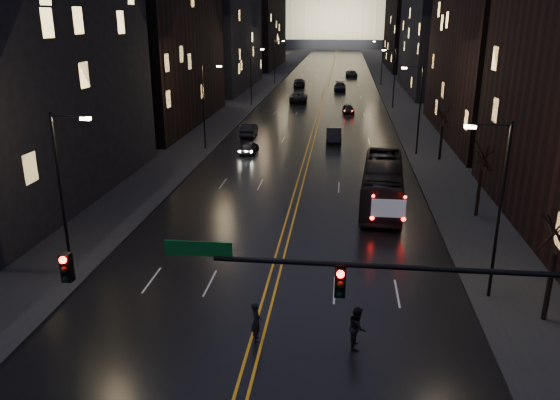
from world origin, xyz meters
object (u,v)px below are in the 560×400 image
(bus, at_px, (382,183))
(receding_car_a, at_px, (334,136))
(pedestrian_a, at_px, (256,322))
(oncoming_car_b, at_px, (249,130))
(oncoming_car_a, at_px, (249,147))
(pedestrian_b, at_px, (357,327))
(traffic_signal, at_px, (417,300))

(bus, distance_m, receding_car_a, 21.47)
(bus, xyz_separation_m, pedestrian_a, (-6.54, -19.06, -0.75))
(receding_car_a, relative_size, pedestrian_a, 2.63)
(oncoming_car_b, bearing_deg, receding_car_a, 164.93)
(pedestrian_a, bearing_deg, oncoming_car_a, -3.03)
(oncoming_car_b, xyz_separation_m, pedestrian_b, (11.88, -42.44, 0.17))
(oncoming_car_a, xyz_separation_m, pedestrian_a, (6.09, -33.93, 0.25))
(bus, bearing_deg, traffic_signal, -87.08)
(oncoming_car_a, height_order, oncoming_car_b, oncoming_car_b)
(traffic_signal, height_order, oncoming_car_a, traffic_signal)
(oncoming_car_a, distance_m, pedestrian_b, 35.50)
(receding_car_a, relative_size, pedestrian_b, 2.54)
(oncoming_car_a, height_order, receding_car_a, receding_car_a)
(receding_car_a, bearing_deg, oncoming_car_b, 165.45)
(oncoming_car_a, bearing_deg, pedestrian_a, 101.65)
(pedestrian_a, bearing_deg, pedestrian_b, -103.20)
(traffic_signal, xyz_separation_m, receding_car_a, (-3.41, 45.13, -4.31))
(traffic_signal, bearing_deg, bus, 88.51)
(bus, height_order, receding_car_a, bus)
(traffic_signal, relative_size, pedestrian_a, 9.47)
(oncoming_car_a, bearing_deg, receding_car_a, -142.71)
(oncoming_car_b, distance_m, pedestrian_a, 43.10)
(oncoming_car_a, bearing_deg, traffic_signal, 108.62)
(traffic_signal, distance_m, receding_car_a, 45.47)
(oncoming_car_a, distance_m, pedestrian_a, 34.47)
(traffic_signal, distance_m, bus, 24.32)
(receding_car_a, xyz_separation_m, pedestrian_b, (1.84, -40.13, 0.16))
(bus, xyz_separation_m, receding_car_a, (-4.03, 21.07, -0.87))
(oncoming_car_b, relative_size, receding_car_a, 0.98)
(receding_car_a, bearing_deg, pedestrian_b, -88.94)
(traffic_signal, height_order, receding_car_a, traffic_signal)
(pedestrian_b, bearing_deg, oncoming_car_b, 15.68)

